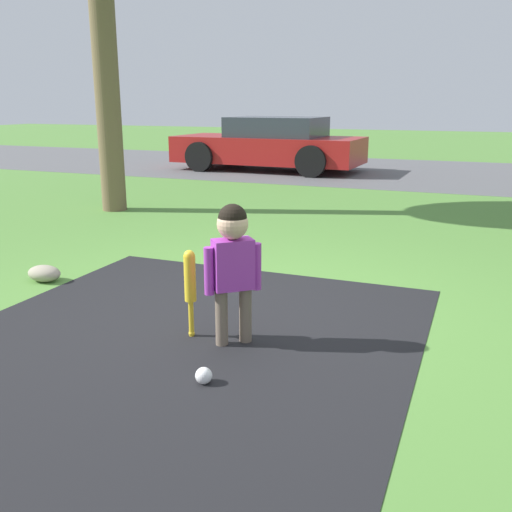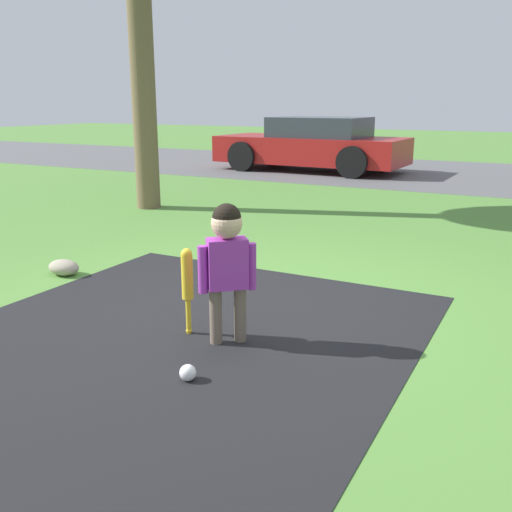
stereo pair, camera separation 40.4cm
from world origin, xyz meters
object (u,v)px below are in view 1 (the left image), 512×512
child (233,255)px  parked_car (270,145)px  baseball_bat (190,281)px  sports_ball (204,376)px

child → parked_car: parked_car is taller
baseball_bat → parked_car: size_ratio=0.14×
parked_car → sports_ball: bearing=110.0°
sports_ball → baseball_bat: bearing=123.7°
child → sports_ball: 0.81m
parked_car → baseball_bat: bearing=108.9°
child → baseball_bat: 0.38m
child → baseball_bat: child is taller
child → sports_ball: bearing=-124.3°
baseball_bat → parked_car: 9.90m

